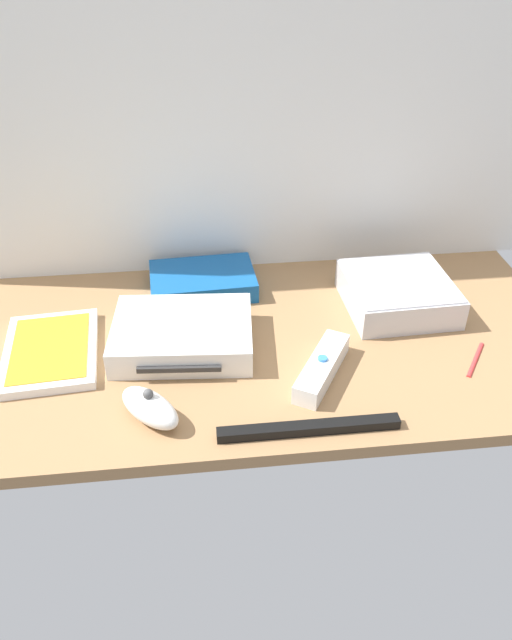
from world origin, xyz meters
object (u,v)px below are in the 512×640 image
object	(u,v)px
network_router	(203,281)
stylus_pen	(476,358)
game_case	(50,352)
remote_nunchuk	(150,407)
mini_computer	(398,293)
remote_wand	(322,368)
game_console	(183,335)
sensor_bar	(309,428)

from	to	relation	value
network_router	stylus_pen	xyz separation A→B (cm)	(39.77, -24.77, -1.35)
game_case	stylus_pen	world-z (taller)	game_case
game_case	remote_nunchuk	distance (cm)	21.76
mini_computer	remote_wand	bearing A→B (deg)	-134.29
game_console	network_router	size ratio (longest dim) A/B	1.19
game_console	sensor_bar	size ratio (longest dim) A/B	0.92
remote_wand	sensor_bar	size ratio (longest dim) A/B	0.61
game_case	sensor_bar	distance (cm)	41.12
stylus_pen	remote_wand	bearing A→B (deg)	-177.72
game_console	remote_wand	distance (cm)	21.85
remote_nunchuk	sensor_bar	distance (cm)	21.06
mini_computer	sensor_bar	world-z (taller)	mini_computer
sensor_bar	stylus_pen	world-z (taller)	sensor_bar
game_console	remote_nunchuk	size ratio (longest dim) A/B	2.15
network_router	sensor_bar	world-z (taller)	network_router
game_case	network_router	xyz separation A→B (cm)	(23.71, 16.60, 0.94)
mini_computer	stylus_pen	xyz separation A→B (cm)	(7.49, -15.70, -2.29)
mini_computer	remote_nunchuk	bearing A→B (deg)	-150.63
game_case	sensor_bar	bearing A→B (deg)	-33.84
game_case	network_router	world-z (taller)	network_router
stylus_pen	mini_computer	bearing A→B (deg)	115.50
network_router	remote_nunchuk	size ratio (longest dim) A/B	1.80
network_router	remote_wand	world-z (taller)	same
game_case	sensor_bar	xyz separation A→B (cm)	(35.87, -20.11, -0.06)
game_console	sensor_bar	xyz separation A→B (cm)	(15.89, -20.25, -1.50)
mini_computer	remote_nunchuk	size ratio (longest dim) A/B	1.71
network_router	sensor_bar	bearing A→B (deg)	-74.68
game_case	network_router	bearing A→B (deg)	30.43
network_router	mini_computer	bearing A→B (deg)	-18.71
game_console	sensor_bar	bearing A→B (deg)	-47.36
game_case	mini_computer	bearing A→B (deg)	3.09
remote_wand	stylus_pen	size ratio (longest dim) A/B	1.62
remote_wand	remote_nunchuk	bearing A→B (deg)	-135.07
game_console	mini_computer	size ratio (longest dim) A/B	1.26
remote_nunchuk	network_router	bearing A→B (deg)	32.94
network_router	remote_wand	size ratio (longest dim) A/B	1.28
mini_computer	network_router	world-z (taller)	mini_computer
stylus_pen	game_console	bearing A→B (deg)	169.17
game_case	sensor_bar	size ratio (longest dim) A/B	0.83
game_console	stylus_pen	size ratio (longest dim) A/B	2.47
game_console	stylus_pen	bearing A→B (deg)	-6.29
remote_nunchuk	sensor_bar	bearing A→B (deg)	-55.66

